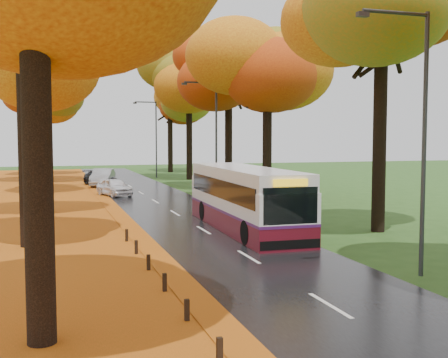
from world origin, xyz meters
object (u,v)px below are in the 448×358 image
streetlamp_mid (213,131)px  car_dark (100,178)px  streetlamp_near (418,122)px  bus (245,197)px  car_white (114,187)px  streetlamp_far (154,133)px  car_silver (103,177)px

streetlamp_mid → car_dark: bearing=114.6°
streetlamp_near → bus: 10.41m
car_white → car_dark: bearing=73.2°
bus → car_dark: bus is taller
streetlamp_far → bus: streetlamp_far is taller
bus → car_dark: (-4.22, 26.07, -0.86)m
car_dark → bus: bearing=-100.5°
streetlamp_near → car_dark: size_ratio=1.85×
car_white → car_silver: size_ratio=0.81×
streetlamp_mid → car_silver: 14.79m
streetlamp_near → car_dark: streetlamp_near is taller
streetlamp_far → bus: bearing=-93.5°
streetlamp_far → bus: size_ratio=0.74×
streetlamp_mid → bus: 12.88m
car_silver → car_dark: car_silver is taller
streetlamp_mid → bus: bearing=-99.6°
streetlamp_near → streetlamp_far: size_ratio=1.00×
car_silver → car_dark: size_ratio=1.06×
streetlamp_mid → car_dark: (-6.30, 13.76, -4.04)m
car_silver → streetlamp_mid: bearing=-50.1°
bus → car_white: bus is taller
streetlamp_near → car_white: bearing=103.1°
streetlamp_near → car_dark: bearing=100.0°
car_white → bus: bearing=-94.2°
car_white → car_dark: size_ratio=0.86×
car_white → car_silver: (-0.04, 8.52, 0.12)m
streetlamp_near → car_dark: (-6.30, 35.76, -4.04)m
car_silver → streetlamp_far: bearing=70.3°
car_dark → car_white: bearing=-108.6°
car_white → car_dark: (-0.18, 9.43, -0.00)m
streetlamp_far → car_silver: 11.70m
streetlamp_mid → car_dark: size_ratio=1.85×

